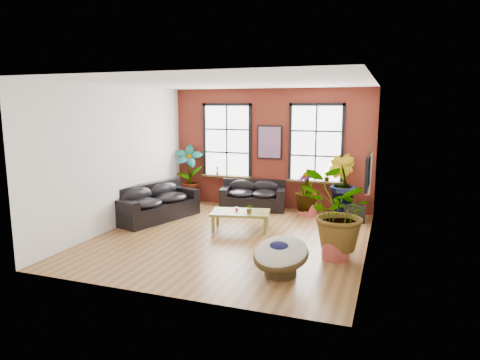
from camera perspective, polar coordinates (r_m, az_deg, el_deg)
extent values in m
cube|color=brown|center=(9.97, -1.17, -7.71)|extent=(6.00, 6.50, 0.02)
cube|color=white|center=(9.52, -1.24, 12.94)|extent=(6.00, 6.50, 0.02)
cube|color=#5F1E16|center=(12.66, 4.06, 4.16)|extent=(6.00, 0.02, 3.50)
cube|color=silver|center=(6.68, -11.20, -1.09)|extent=(6.00, 0.02, 3.50)
cube|color=silver|center=(11.01, -16.03, 2.96)|extent=(0.02, 6.50, 3.50)
cube|color=silver|center=(8.98, 17.07, 1.43)|extent=(0.02, 6.50, 3.50)
cube|color=white|center=(13.02, -1.76, 5.22)|extent=(1.40, 0.02, 2.10)
cube|color=#35240E|center=(13.08, -1.85, 0.48)|extent=(1.60, 0.22, 0.06)
cube|color=white|center=(12.30, 10.08, 4.80)|extent=(1.40, 0.02, 2.10)
cube|color=#35240E|center=(12.37, 9.88, -0.21)|extent=(1.60, 0.22, 0.06)
cube|color=black|center=(12.55, 1.73, -2.99)|extent=(2.00, 1.26, 0.42)
cube|color=black|center=(12.80, 1.91, -0.80)|extent=(1.86, 0.59, 0.43)
cube|color=black|center=(12.60, -1.95, -1.46)|extent=(0.40, 0.93, 0.22)
cube|color=black|center=(12.42, 5.49, -1.66)|extent=(0.40, 0.93, 0.22)
ellipsoid|color=black|center=(12.49, 0.10, -1.78)|extent=(0.91, 0.90, 0.24)
ellipsoid|color=black|center=(12.71, 0.27, -0.87)|extent=(0.81, 0.39, 0.41)
ellipsoid|color=black|center=(12.41, 3.34, -1.87)|extent=(0.91, 0.90, 0.24)
ellipsoid|color=black|center=(12.64, 3.44, -0.95)|extent=(0.81, 0.39, 0.41)
cube|color=black|center=(11.68, -11.05, -4.05)|extent=(1.65, 2.54, 0.46)
cube|color=black|center=(11.85, -12.31, -1.59)|extent=(0.95, 2.31, 0.47)
cube|color=black|center=(10.95, -15.23, -3.26)|extent=(1.01, 0.53, 0.24)
cube|color=black|center=(12.31, -7.43, -1.57)|extent=(1.01, 0.53, 0.24)
ellipsoid|color=black|center=(11.28, -12.68, -3.07)|extent=(1.10, 1.23, 0.26)
ellipsoid|color=black|center=(11.46, -13.63, -2.04)|extent=(0.56, 1.06, 0.45)
ellipsoid|color=black|center=(11.88, -9.23, -2.30)|extent=(1.10, 1.23, 0.26)
ellipsoid|color=black|center=(12.05, -10.18, -1.34)|extent=(0.56, 1.06, 0.45)
cube|color=olive|center=(10.47, 0.06, -4.38)|extent=(1.55, 1.09, 0.06)
cube|color=#35240E|center=(10.34, -0.03, -4.39)|extent=(1.38, 0.31, 0.00)
cube|color=#35240E|center=(10.60, 0.15, -4.04)|extent=(1.38, 0.31, 0.00)
cube|color=olive|center=(10.32, -3.62, -5.92)|extent=(0.08, 0.08, 0.39)
cube|color=olive|center=(10.17, 3.35, -6.16)|extent=(0.08, 0.08, 0.39)
cube|color=olive|center=(10.93, -2.99, -5.01)|extent=(0.08, 0.08, 0.39)
cube|color=olive|center=(10.79, 3.58, -5.22)|extent=(0.08, 0.08, 0.39)
cylinder|color=#C6313B|center=(10.52, -0.45, -3.90)|extent=(0.10, 0.10, 0.09)
cylinder|color=#372913|center=(7.84, 5.43, -11.76)|extent=(0.71, 0.71, 0.23)
torus|color=#372913|center=(7.74, 5.47, -9.92)|extent=(1.23, 1.23, 0.45)
ellipsoid|color=beige|center=(7.73, 5.47, -9.51)|extent=(1.20, 1.24, 0.61)
ellipsoid|color=#111338|center=(7.65, 5.30, -8.80)|extent=(0.45, 0.40, 0.17)
cube|color=black|center=(12.58, 3.98, 5.04)|extent=(0.74, 0.04, 0.98)
cube|color=#0C7F8C|center=(12.55, 3.94, 5.03)|extent=(0.66, 0.02, 0.90)
cube|color=black|center=(9.29, 16.76, 1.09)|extent=(0.06, 1.25, 0.72)
cube|color=black|center=(9.29, 16.54, 1.10)|extent=(0.01, 1.15, 0.62)
cylinder|color=#B27F4C|center=(10.41, 16.65, -0.90)|extent=(0.09, 0.38, 0.38)
cylinder|color=#B27F4C|center=(10.37, 16.72, 0.46)|extent=(0.09, 0.30, 0.30)
cylinder|color=black|center=(10.41, 16.63, -0.90)|extent=(0.09, 0.11, 0.11)
cube|color=#35240E|center=(10.32, 16.82, 2.48)|extent=(0.04, 0.05, 0.55)
cube|color=#35240E|center=(10.28, 16.91, 4.25)|extent=(0.06, 0.06, 0.14)
cube|color=black|center=(11.64, 14.95, -4.28)|extent=(0.60, 0.52, 0.45)
cylinder|color=#B5453B|center=(13.47, -6.89, -2.35)|extent=(0.58, 0.58, 0.34)
cylinder|color=#B5453B|center=(12.16, 13.31, -3.88)|extent=(0.58, 0.58, 0.33)
cylinder|color=#B5453B|center=(8.78, 12.62, -8.98)|extent=(0.60, 0.60, 0.40)
cylinder|color=#B5453B|center=(12.06, 8.98, -3.77)|extent=(0.53, 0.53, 0.37)
imported|color=#2A671B|center=(13.33, -6.84, 1.11)|extent=(1.03, 0.84, 1.68)
imported|color=#2A671B|center=(12.03, 13.32, -0.32)|extent=(1.10, 1.09, 1.56)
imported|color=#2A671B|center=(8.61, 12.69, -4.19)|extent=(1.69, 1.57, 1.57)
imported|color=#2A671B|center=(11.92, 8.86, -1.28)|extent=(0.89, 0.89, 1.16)
imported|color=#2A671B|center=(10.22, 1.29, -3.86)|extent=(0.25, 0.23, 0.24)
imported|color=#2A671B|center=(13.17, -3.07, 1.26)|extent=(0.17, 0.17, 0.27)
imported|color=#2A671B|center=(12.29, 11.51, 0.45)|extent=(0.19, 0.19, 0.27)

